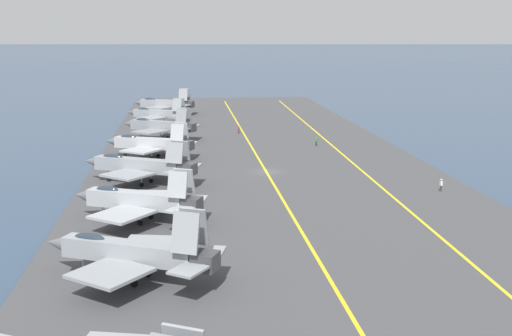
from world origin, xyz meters
name	(u,v)px	position (x,y,z in m)	size (l,w,h in m)	color
ground_plane	(266,174)	(0.00, 0.00, 0.00)	(2000.00, 2000.00, 0.00)	#2D425B
carrier_deck	(266,173)	(0.00, 0.00, 0.20)	(220.03, 53.31, 0.40)	#424244
deck_stripe_foul_line	(361,170)	(0.00, -14.66, 0.40)	(198.03, 0.36, 0.01)	yellow
deck_stripe_centerline	(266,172)	(0.00, 0.00, 0.40)	(198.03, 0.36, 0.01)	yellow
parked_jet_second	(132,252)	(-41.55, 16.86, 2.99)	(13.11, 16.22, 6.79)	gray
parked_jet_third	(138,200)	(-23.96, 17.52, 2.87)	(13.95, 15.57, 6.27)	#9EA3A8
parked_jet_fourth	(140,165)	(-5.99, 18.48, 3.10)	(13.08, 17.19, 6.43)	gray
parked_jet_fifth	(150,143)	(12.48, 17.99, 2.96)	(12.52, 15.89, 6.15)	#A8AAAF
parked_jet_sixth	(160,126)	(31.05, 17.02, 3.18)	(13.54, 15.56, 6.54)	gray
parked_jet_seventh	(159,114)	(51.29, 17.99, 2.99)	(12.45, 15.17, 6.25)	gray
parked_jet_eighth	(164,104)	(70.26, 17.19, 3.16)	(13.08, 16.32, 6.74)	gray
crew_white_vest	(441,185)	(-14.48, -21.61, 1.33)	(0.41, 0.31, 1.70)	#383328
crew_green_vest	(316,141)	(21.17, -12.04, 1.37)	(0.42, 0.46, 1.76)	#232328
crew_purple_vest	(239,129)	(37.24, 1.04, 1.31)	(0.45, 0.45, 1.67)	#383328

